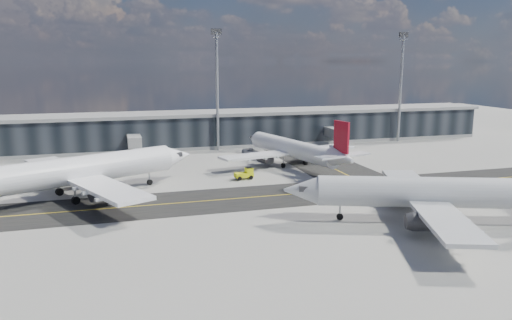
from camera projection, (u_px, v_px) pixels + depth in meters
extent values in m
plane|color=gray|center=(283.00, 202.00, 77.00)|extent=(300.00, 300.00, 0.00)
cube|color=black|center=(275.00, 195.00, 80.77)|extent=(180.00, 14.00, 0.02)
cube|color=black|center=(306.00, 156.00, 114.91)|extent=(14.00, 50.00, 0.02)
cube|color=yellow|center=(275.00, 195.00, 80.76)|extent=(180.00, 0.25, 0.01)
cube|color=yellow|center=(306.00, 156.00, 114.90)|extent=(0.25, 50.00, 0.01)
cube|color=black|center=(212.00, 130.00, 128.02)|extent=(150.00, 12.00, 8.00)
cube|color=gray|center=(212.00, 113.00, 127.16)|extent=(152.00, 13.00, 0.80)
cube|color=gray|center=(212.00, 144.00, 128.72)|extent=(150.00, 12.20, 0.80)
cube|color=gray|center=(134.00, 140.00, 115.08)|extent=(3.00, 10.00, 2.40)
cylinder|color=gray|center=(136.00, 154.00, 110.82)|extent=(0.60, 0.60, 2.40)
cube|color=gray|center=(332.00, 132.00, 128.83)|extent=(3.00, 10.00, 2.40)
cylinder|color=gray|center=(341.00, 144.00, 124.56)|extent=(0.60, 0.60, 2.40)
cylinder|color=gray|center=(217.00, 93.00, 119.48)|extent=(0.70, 0.70, 28.00)
cube|color=#2D2D30|center=(216.00, 32.00, 116.72)|extent=(2.50, 0.50, 1.40)
cylinder|color=gray|center=(401.00, 89.00, 133.22)|extent=(0.70, 0.70, 28.00)
cube|color=#2D2D30|center=(404.00, 35.00, 130.47)|extent=(2.50, 0.50, 1.40)
cylinder|color=white|center=(73.00, 171.00, 78.18)|extent=(32.29, 18.13, 4.47)
cone|color=white|center=(176.00, 156.00, 90.42)|extent=(6.95, 6.40, 4.47)
cube|color=white|center=(80.00, 177.00, 79.11)|extent=(21.02, 36.82, 0.56)
cylinder|color=#2D2D30|center=(71.00, 176.00, 85.03)|extent=(5.34, 4.30, 2.57)
cylinder|color=#2D2D30|center=(105.00, 191.00, 75.12)|extent=(5.34, 4.30, 2.57)
cube|color=silver|center=(71.00, 171.00, 84.85)|extent=(2.22, 1.34, 0.89)
cube|color=silver|center=(105.00, 186.00, 74.94)|extent=(2.22, 1.34, 0.89)
cube|color=#2D2D30|center=(173.00, 154.00, 89.98)|extent=(3.06, 3.17, 0.78)
cylinder|color=gray|center=(150.00, 178.00, 87.43)|extent=(0.36, 0.36, 2.23)
cylinder|color=black|center=(150.00, 182.00, 87.59)|extent=(1.08, 0.78, 1.01)
cylinder|color=black|center=(59.00, 192.00, 80.68)|extent=(1.35, 1.02, 1.23)
cylinder|color=black|center=(76.00, 200.00, 75.73)|extent=(1.35, 1.02, 1.23)
cylinder|color=white|center=(292.00, 148.00, 103.25)|extent=(10.10, 27.60, 3.67)
cone|color=white|center=(255.00, 138.00, 116.50)|extent=(4.65, 5.33, 3.67)
cone|color=white|center=(342.00, 159.00, 89.51)|extent=(4.87, 6.22, 3.67)
cube|color=white|center=(290.00, 152.00, 104.21)|extent=(31.38, 11.87, 0.46)
cylinder|color=#2D2D30|center=(265.00, 159.00, 102.48)|extent=(2.96, 4.24, 2.11)
cylinder|color=#2D2D30|center=(308.00, 154.00, 107.89)|extent=(2.96, 4.24, 2.11)
cube|color=silver|center=(265.00, 155.00, 102.34)|extent=(0.79, 1.87, 0.73)
cube|color=silver|center=(308.00, 150.00, 107.74)|extent=(0.79, 1.87, 0.73)
cube|color=#AD0C1E|center=(341.00, 137.00, 89.15)|extent=(1.32, 3.84, 5.69)
cube|color=white|center=(342.00, 156.00, 89.40)|extent=(11.30, 5.11, 0.32)
cube|color=#2D2D30|center=(256.00, 137.00, 116.04)|extent=(2.40, 2.26, 0.64)
cylinder|color=gray|center=(265.00, 152.00, 113.10)|extent=(0.27, 0.27, 1.83)
cylinder|color=black|center=(265.00, 155.00, 113.23)|extent=(0.51, 0.88, 0.83)
cylinder|color=black|center=(283.00, 165.00, 101.74)|extent=(0.69, 1.09, 1.01)
cylinder|color=black|center=(305.00, 163.00, 104.44)|extent=(0.69, 1.09, 1.01)
cylinder|color=silver|center=(433.00, 192.00, 66.82)|extent=(30.43, 14.38, 4.12)
cone|color=silver|center=(303.00, 190.00, 67.90)|extent=(6.24, 5.62, 4.12)
cube|color=silver|center=(425.00, 200.00, 67.08)|extent=(16.75, 34.65, 0.51)
cylinder|color=#2D2D30|center=(430.00, 222.00, 61.32)|extent=(4.87, 3.70, 2.37)
cylinder|color=#2D2D30|center=(406.00, 195.00, 73.41)|extent=(4.87, 3.70, 2.37)
cube|color=silver|center=(430.00, 216.00, 61.16)|extent=(2.08, 1.09, 0.82)
cube|color=silver|center=(407.00, 190.00, 73.25)|extent=(2.08, 1.09, 0.82)
cube|color=#2D2D30|center=(306.00, 187.00, 67.79)|extent=(2.71, 2.83, 0.72)
cylinder|color=gray|center=(340.00, 211.00, 68.14)|extent=(0.32, 0.32, 2.06)
cylinder|color=black|center=(340.00, 217.00, 68.29)|extent=(0.99, 0.65, 0.93)
cylinder|color=black|center=(446.00, 225.00, 64.42)|extent=(1.24, 0.87, 1.13)
cylinder|color=black|center=(433.00, 211.00, 70.47)|extent=(1.24, 0.87, 1.13)
cube|color=#E9F30C|center=(244.00, 175.00, 91.77)|extent=(3.53, 1.93, 0.79)
cube|color=#E9F30C|center=(249.00, 170.00, 92.01)|extent=(1.39, 1.59, 1.01)
cube|color=black|center=(249.00, 168.00, 91.93)|extent=(1.27, 1.52, 0.28)
cylinder|color=black|center=(248.00, 176.00, 92.94)|extent=(0.81, 0.36, 0.79)
cylinder|color=black|center=(251.00, 177.00, 91.62)|extent=(0.81, 0.36, 0.79)
cylinder|color=black|center=(237.00, 177.00, 92.10)|extent=(0.81, 0.36, 0.79)
cylinder|color=black|center=(240.00, 179.00, 90.77)|extent=(0.81, 0.36, 0.79)
imported|color=white|center=(252.00, 152.00, 115.90)|extent=(4.00, 6.04, 1.54)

